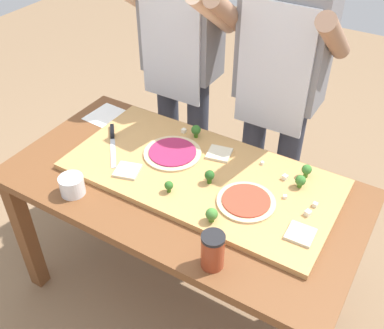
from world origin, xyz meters
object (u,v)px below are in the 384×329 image
Objects in this scene: pizza_slice_far_left at (128,171)px; cheese_crumble_d at (308,213)px; broccoli_floret_back_left at (307,170)px; broccoli_floret_front_mid at (169,186)px; broccoli_floret_center_right at (300,181)px; broccoli_floret_front_left at (210,176)px; broccoli_floret_front_right at (212,214)px; recipe_note at (105,115)px; cheese_crumble_c at (285,197)px; broccoli_floret_back_mid at (196,130)px; flour_cup at (72,186)px; cook_left at (181,55)px; pizza_whole_tomato_red at (246,201)px; cheese_crumble_a at (184,131)px; cheese_crumble_b at (285,177)px; cook_right at (279,81)px; cheese_crumble_e at (315,205)px; pizza_slice_center at (219,154)px; chefs_knife at (113,139)px; prep_table at (182,201)px; pizza_whole_beet_magenta at (173,153)px; cheese_crumble_f at (262,163)px; sauce_jar at (213,251)px.

cheese_crumble_d reaches higher than pizza_slice_far_left.
broccoli_floret_back_left reaches higher than broccoli_floret_front_mid.
cheese_crumble_d is (0.75, 0.15, 0.00)m from pizza_slice_far_left.
broccoli_floret_center_right is 0.37m from broccoli_floret_front_left.
broccoli_floret_front_right reaches higher than recipe_note.
cheese_crumble_c is (-0.02, -0.17, -0.03)m from broccoli_floret_back_left.
flour_cup is at bearing -113.31° from broccoli_floret_back_mid.
broccoli_floret_front_mid is (-0.23, 0.05, -0.00)m from broccoli_floret_front_right.
pizza_whole_tomato_red is at bearing -41.92° from cook_left.
pizza_whole_tomato_red is 4.49× the size of broccoli_floret_front_mid.
cheese_crumble_d is (0.63, -0.23, -0.03)m from broccoli_floret_back_mid.
cheese_crumble_a is 0.97× the size of cheese_crumble_b.
cook_right is at bearing 61.00° from flour_cup.
broccoli_floret_back_mid is 0.53m from recipe_note.
broccoli_floret_front_mid is 0.51× the size of flour_cup.
broccoli_floret_back_left is 0.60× the size of flour_cup.
cheese_crumble_d is 0.06m from cheese_crumble_e.
chefs_knife is at bearing -161.57° from pizza_slice_center.
broccoli_floret_back_mid is at bearing 66.69° from flour_cup.
broccoli_floret_back_mid reaches higher than flour_cup.
flour_cup is at bearing -128.61° from pizza_slice_center.
pizza_slice_center is at bearing -16.31° from cheese_crumble_a.
flour_cup reaches higher than recipe_note.
pizza_slice_center is 0.17m from broccoli_floret_back_mid.
broccoli_floret_front_right is (-0.21, -0.43, -0.00)m from broccoli_floret_back_left.
recipe_note is at bearing 151.23° from broccoli_floret_front_mid.
cook_right is (0.55, 0.00, 0.00)m from cook_left.
broccoli_floret_front_mid is (-0.44, -0.30, -0.00)m from broccoli_floret_center_right.
pizza_whole_tomato_red is (0.72, -0.06, 0.00)m from chefs_knife.
prep_table is at bearing -21.51° from recipe_note.
pizza_whole_tomato_red is at bearing -31.55° from cheese_crumble_a.
flour_cup is 0.06× the size of cook_right.
chefs_knife is at bearing -169.11° from cheese_crumble_b.
pizza_whole_beet_magenta is 0.65m from cheese_crumble_d.
cheese_crumble_a reaches higher than pizza_whole_beet_magenta.
broccoli_floret_back_left reaches higher than cheese_crumble_e.
cheese_crumble_c is at bearing 157.98° from cheese_crumble_d.
cook_right reaches higher than pizza_slice_center.
pizza_whole_beet_magenta is 12.23× the size of cheese_crumble_d.
pizza_whole_tomato_red is at bearing 66.53° from broccoli_floret_front_right.
cheese_crumble_e is at bearing -28.22° from cook_left.
broccoli_floret_back_left is at bearing 15.56° from pizza_whole_beet_magenta.
chefs_knife is 19.66× the size of cheese_crumble_f.
chefs_knife is at bearing -166.18° from broccoli_floret_back_left.
pizza_whole_tomato_red is at bearing -4.81° from chefs_knife.
cheese_crumble_c is at bearing 54.09° from broccoli_floret_front_right.
cook_left is at bearing 92.70° from flour_cup.
chefs_knife is at bearing 179.95° from cheese_crumble_d.
sauce_jar is (0.26, -0.54, 0.04)m from pizza_slice_center.
pizza_slice_far_left is at bearing 171.16° from broccoli_floret_front_right.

